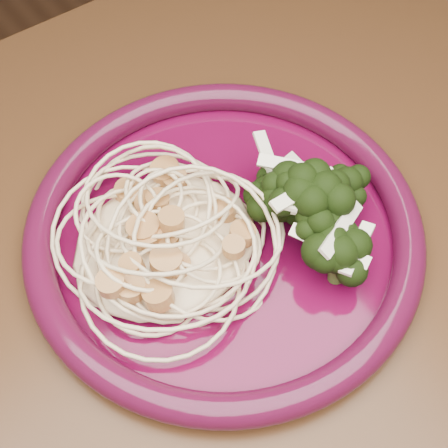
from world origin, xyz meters
TOP-DOWN VIEW (x-y plane):
  - dining_table at (0.00, 0.00)m, footprint 1.20×0.80m
  - dinner_plate at (0.06, 0.07)m, footprint 0.40×0.40m
  - spaghetti_pile at (0.01, 0.09)m, footprint 0.18×0.17m
  - scallop_cluster at (0.01, 0.09)m, footprint 0.16×0.16m
  - broccoli_pile at (0.11, 0.05)m, footprint 0.14×0.18m
  - onion_garnish at (0.11, 0.05)m, footprint 0.10×0.12m

SIDE VIEW (x-z plane):
  - dining_table at x=0.00m, z-range 0.28..1.03m
  - dinner_plate at x=0.06m, z-range 0.75..0.77m
  - spaghetti_pile at x=0.01m, z-range 0.76..0.79m
  - broccoli_pile at x=0.11m, z-range 0.76..0.81m
  - scallop_cluster at x=0.01m, z-range 0.79..0.83m
  - onion_garnish at x=0.11m, z-range 0.79..0.84m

